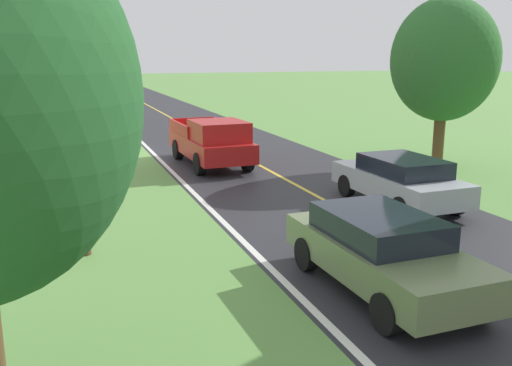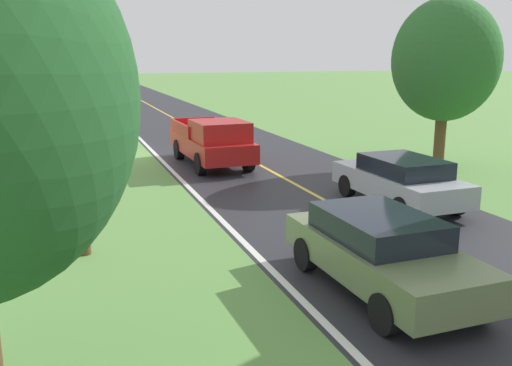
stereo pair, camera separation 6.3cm
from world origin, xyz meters
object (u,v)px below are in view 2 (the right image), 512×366
Objects in this scene: sedan_mid_oncoming at (400,180)px; pickup_truck_passing at (213,141)px; suitcase_carried at (73,151)px; sedan_ahead_same_lane at (381,250)px; hitchhiker_walking at (82,132)px; tree_far_side_near at (446,60)px; utility_pole_roadside at (71,59)px.

pickup_truck_passing is at bearing -64.82° from sedan_mid_oncoming.
suitcase_carried is 0.11× the size of sedan_ahead_same_lane.
hitchhiker_walking is at bearing -74.64° from sedan_ahead_same_lane.
hitchhiker_walking is 0.39× the size of sedan_mid_oncoming.
suitcase_carried is at bearing -73.19° from sedan_ahead_same_lane.
tree_far_side_near reaches higher than sedan_mid_oncoming.
sedan_ahead_same_lane is at bearing 143.39° from utility_pole_roadside.
hitchhiker_walking is at bearing 100.86° from suitcase_carried.
hitchhiker_walking is 3.64× the size of suitcase_carried.
utility_pole_roadside reaches higher than sedan_ahead_same_lane.
pickup_truck_passing is 0.66× the size of utility_pole_roadside.
hitchhiker_walking is at bearing -30.34° from tree_far_side_near.
utility_pole_roadside is (0.55, 12.51, 3.12)m from hitchhiker_walking.
tree_far_side_near is at bearing 60.09° from suitcase_carried.
hitchhiker_walking is 0.32× the size of pickup_truck_passing.
pickup_truck_passing is at bearing -90.76° from sedan_ahead_same_lane.
tree_far_side_near is 14.01m from utility_pole_roadside.
utility_pole_roadside is at bearing 21.86° from tree_far_side_near.
utility_pole_roadside is (5.17, 8.51, 3.13)m from pickup_truck_passing.
pickup_truck_passing is 9.02m from tree_far_side_near.
hitchhiker_walking reaches higher than sedan_ahead_same_lane.
hitchhiker_walking is 14.74m from tree_far_side_near.
tree_far_side_near is at bearing -137.17° from sedan_mid_oncoming.
suitcase_carried is at bearing -37.84° from pickup_truck_passing.
hitchhiker_walking is at bearing -40.88° from pickup_truck_passing.
hitchhiker_walking is 0.28× the size of tree_far_side_near.
suitcase_carried is 16.87m from sedan_ahead_same_lane.
utility_pole_roadside is (5.01, -3.72, 3.35)m from sedan_ahead_same_lane.
suitcase_carried is 0.09× the size of pickup_truck_passing.
suitcase_carried is 14.12m from sedan_mid_oncoming.
tree_far_side_near reaches higher than sedan_ahead_same_lane.
pickup_truck_passing reaches higher than suitcase_carried.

